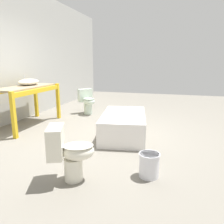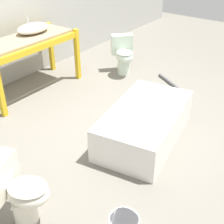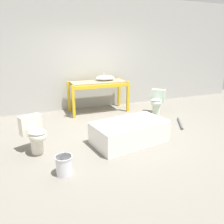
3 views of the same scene
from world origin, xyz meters
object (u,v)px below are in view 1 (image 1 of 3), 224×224
bathtub_main (124,123)px  toilet_far (69,151)px  toilet_near (87,101)px  sink_basin (29,82)px  bucket_white (149,164)px

bathtub_main → toilet_far: (-1.76, 0.23, 0.12)m
toilet_near → sink_basin: bearing=-173.8°
toilet_far → bucket_white: bearing=-91.2°
toilet_far → toilet_near: bearing=-3.3°
sink_basin → toilet_far: size_ratio=0.83×
sink_basin → bucket_white: (-1.73, -2.95, -0.79)m
sink_basin → bucket_white: size_ratio=1.85×
toilet_near → toilet_far: bearing=-117.1°
sink_basin → bathtub_main: (-0.31, -2.29, -0.70)m
toilet_near → toilet_far: 3.47m
bathtub_main → bucket_white: 1.56m
sink_basin → toilet_near: 1.61m
toilet_near → toilet_far: same height
toilet_far → sink_basin: bearing=22.1°
bathtub_main → toilet_near: 2.05m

